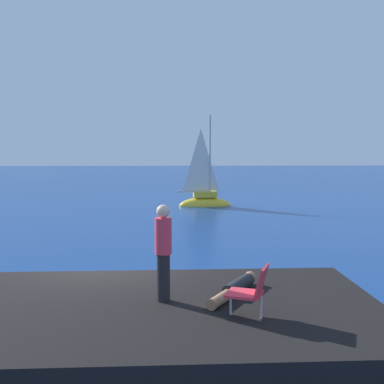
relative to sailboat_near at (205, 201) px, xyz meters
The scene contains 8 objects.
ground_plane 19.26m from the sailboat_near, 99.71° to the right, with size 160.00×160.00×0.00m, color navy.
shore_ledge 21.83m from the sailboat_near, 95.96° to the right, with size 7.94×4.41×1.10m, color black.
boulder_seaward 19.79m from the sailboat_near, 93.29° to the right, with size 1.35×1.08×0.75m, color black.
boulder_inland 19.09m from the sailboat_near, 87.66° to the right, with size 1.44×1.15×0.79m, color black.
sailboat_near is the anchor object (origin of this frame).
person_sunbather 21.23m from the sailboat_near, 91.75° to the right, with size 1.02×1.58×0.25m.
person_standing 21.66m from the sailboat_near, 95.03° to the right, with size 0.28×0.28×1.62m.
beach_chair 22.38m from the sailboat_near, 91.39° to the right, with size 0.73×0.66×0.80m.
Camera 1 is at (1.60, -10.39, 3.67)m, focal length 45.11 mm.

